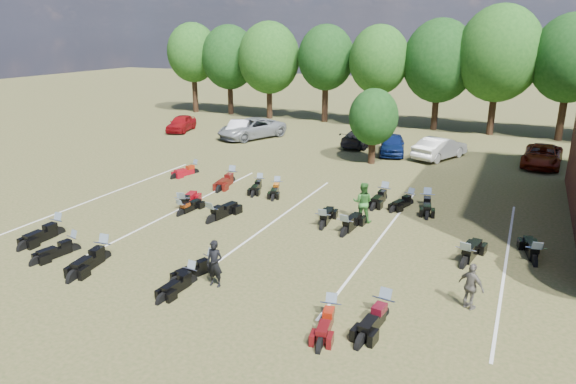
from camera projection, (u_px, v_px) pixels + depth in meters
The scene contains 35 objects.
ground at pixel (308, 259), 19.92m from camera, with size 160.00×160.00×0.00m, color brown.
car_0 at pixel (181, 123), 44.72m from camera, with size 1.64×4.07×1.39m, color maroon.
car_1 at pixel (242, 128), 42.50m from camera, with size 1.56×4.46×1.47m, color silver.
car_2 at pixel (251, 128), 41.80m from camera, with size 2.67×5.79×1.61m, color gray.
car_3 at pixel (362, 138), 38.87m from camera, with size 1.86×4.56×1.32m, color black.
car_4 at pixel (392, 144), 36.47m from camera, with size 1.68×4.17×1.42m, color #0B1A4F.
car_5 at pixel (440, 148), 35.11m from camera, with size 1.59×4.55×1.50m, color beige.
car_6 at pixel (542, 156), 33.28m from camera, with size 2.26×4.89×1.36m, color #581105.
person_black at pixel (215, 264), 17.56m from camera, with size 0.61×0.40×1.67m, color black.
person_green at pixel (363, 202), 23.49m from camera, with size 0.92×0.71×1.88m, color #306E29.
person_grey at pixel (471, 286), 16.13m from camera, with size 0.91×0.38×1.55m, color #5E5950.
motorcycle_0 at pixel (58, 234), 22.27m from camera, with size 0.76×2.40×1.34m, color black, non-canonical shape.
motorcycle_1 at pixel (74, 251), 20.61m from camera, with size 0.68×2.13×1.19m, color black, non-canonical shape.
motorcycle_2 at pixel (104, 259), 19.85m from camera, with size 0.79×2.49×1.39m, color black, non-canonical shape.
motorcycle_3 at pixel (210, 271), 18.92m from camera, with size 0.66×2.09×1.16m, color black, non-canonical shape.
motorcycle_4 at pixel (191, 283), 17.98m from camera, with size 0.65×2.04×1.14m, color black, non-canonical shape.
motorcycle_5 at pixel (383, 318), 15.83m from camera, with size 0.75×2.37×1.32m, color black, non-canonical shape.
motorcycle_6 at pixel (330, 320), 15.70m from camera, with size 0.68×2.13×1.19m, color #4B0A0C, non-canonical shape.
motorcycle_7 at pixel (183, 211), 25.09m from camera, with size 0.80×2.52×1.40m, color maroon, non-canonical shape.
motorcycle_8 at pixel (181, 215), 24.59m from camera, with size 0.65×2.03×1.13m, color black, non-canonical shape.
motorcycle_9 at pixel (212, 222), 23.70m from camera, with size 0.80×2.50×1.39m, color black, non-canonical shape.
motorcycle_10 at pixel (344, 235), 22.21m from camera, with size 0.78×2.44×1.36m, color black, non-canonical shape.
motorcycle_11 at pixel (323, 228), 22.99m from camera, with size 0.74×2.34×1.30m, color black, non-canonical shape.
motorcycle_12 at pixel (464, 266), 19.30m from camera, with size 0.79×2.49×1.39m, color black, non-canonical shape.
motorcycle_13 at pixel (534, 264), 19.48m from camera, with size 0.75×2.36×1.32m, color black, non-canonical shape.
motorcycle_14 at pixel (232, 183), 29.80m from camera, with size 0.79×2.48×1.38m, color #500F0B, non-canonical shape.
motorcycle_15 at pixel (195, 173), 31.77m from camera, with size 0.68×2.14×1.19m, color maroon, non-canonical shape.
motorcycle_16 at pixel (260, 188), 28.78m from camera, with size 0.67×2.10×1.17m, color black, non-canonical shape.
motorcycle_17 at pixel (277, 191), 28.19m from camera, with size 0.66×2.08×1.16m, color black, non-canonical shape.
motorcycle_18 at pixel (384, 200), 26.80m from camera, with size 0.75×2.36×1.32m, color black, non-canonical shape.
motorcycle_19 at pixel (426, 207), 25.77m from camera, with size 0.76×2.38×1.32m, color black, non-canonical shape.
motorcycle_20 at pixel (409, 204), 26.08m from camera, with size 0.67×2.11×1.18m, color black, non-canonical shape.
tree_line at pixel (432, 57), 43.44m from camera, with size 56.00×6.00×9.79m.
young_tree_midfield at pixel (374, 117), 33.17m from camera, with size 3.20×3.20×4.70m.
parking_lines at pixel (273, 222), 23.72m from camera, with size 20.10×14.00×0.01m.
Camera 1 is at (7.04, -16.80, 8.49)m, focal length 32.00 mm.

